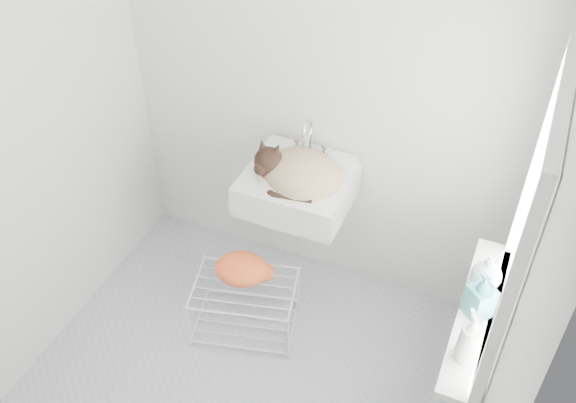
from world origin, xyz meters
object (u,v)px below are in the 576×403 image
at_px(sink, 297,176).
at_px(bottle_a, 464,358).
at_px(bottle_b, 476,313).
at_px(bottle_c, 484,285).
at_px(cat, 299,172).
at_px(wire_rack, 245,307).

relative_size(sink, bottle_a, 2.73).
xyz_separation_m(sink, bottle_b, (1.02, -0.55, 0.00)).
height_order(bottle_b, bottle_c, bottle_b).
relative_size(bottle_a, bottle_b, 0.93).
height_order(sink, bottle_a, sink).
distance_m(cat, bottle_a, 1.27).
bearing_deg(sink, bottle_c, -20.62).
distance_m(cat, wire_rack, 0.84).
bearing_deg(cat, wire_rack, -108.18).
xyz_separation_m(bottle_a, bottle_b, (0.00, 0.24, 0.00)).
xyz_separation_m(wire_rack, bottle_b, (1.17, -0.18, 0.70)).
bearing_deg(bottle_a, bottle_b, 90.00).
xyz_separation_m(sink, cat, (0.01, -0.02, 0.04)).
distance_m(sink, wire_rack, 0.81).
bearing_deg(bottle_a, cat, 142.46).
relative_size(cat, wire_rack, 0.85).
xyz_separation_m(cat, wire_rack, (-0.16, -0.35, -0.74)).
xyz_separation_m(sink, wire_rack, (-0.15, -0.37, -0.70)).
relative_size(bottle_b, bottle_c, 1.30).
height_order(sink, cat, cat).
bearing_deg(bottle_c, bottle_a, -90.00).
height_order(cat, wire_rack, cat).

